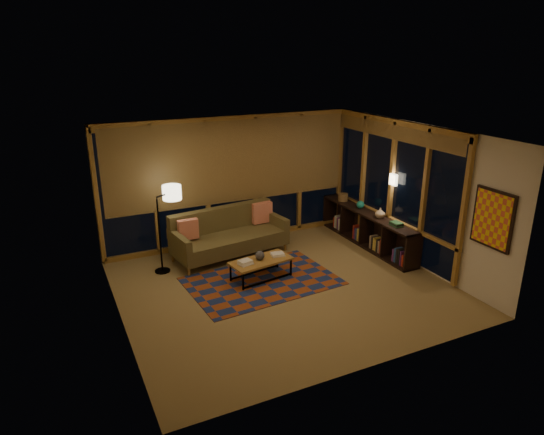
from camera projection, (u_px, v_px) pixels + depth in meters
name	position (u px, v px, depth m)	size (l,w,h in m)	color
floor	(284.00, 287.00, 8.52)	(5.50, 5.00, 0.01)	olive
ceiling	(285.00, 134.00, 7.63)	(5.50, 5.00, 0.01)	white
walls	(284.00, 215.00, 8.07)	(5.51, 5.01, 2.70)	beige
window_wall_back	(232.00, 181.00, 10.14)	(5.30, 0.16, 2.60)	#B38341
window_wall_right	(390.00, 187.00, 9.68)	(0.16, 3.70, 2.60)	#B38341
wall_art	(492.00, 219.00, 7.57)	(0.06, 0.74, 0.94)	#DD502F
wall_sconce	(393.00, 180.00, 9.46)	(0.12, 0.18, 0.22)	#F8EBBE
sofa	(230.00, 234.00, 9.67)	(2.27, 0.92, 0.93)	brown
pillow_left	(188.00, 231.00, 9.27)	(0.39, 0.13, 0.39)	red
pillow_right	(262.00, 213.00, 10.21)	(0.44, 0.15, 0.44)	red
area_rug	(262.00, 281.00, 8.74)	(2.61, 1.74, 0.01)	#8D3E17
coffee_table	(261.00, 269.00, 8.78)	(1.12, 0.51, 0.37)	#B38341
book_stack_a	(245.00, 262.00, 8.54)	(0.24, 0.19, 0.07)	silver
book_stack_b	(277.00, 254.00, 8.90)	(0.27, 0.21, 0.05)	silver
ceramic_pot	(260.00, 255.00, 8.71)	(0.17, 0.17, 0.17)	black
floor_lamp	(159.00, 232.00, 8.87)	(0.53, 0.35, 1.60)	black
bookshelf	(367.00, 229.00, 10.26)	(0.40, 2.91, 0.73)	black
basket	(343.00, 197.00, 10.89)	(0.22, 0.22, 0.16)	olive
teal_bowl	(360.00, 205.00, 10.36)	(0.17, 0.17, 0.17)	#1A846F
vase	(380.00, 213.00, 9.78)	(0.20, 0.20, 0.21)	tan
shelf_book_stack	(396.00, 224.00, 9.37)	(0.15, 0.21, 0.06)	silver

